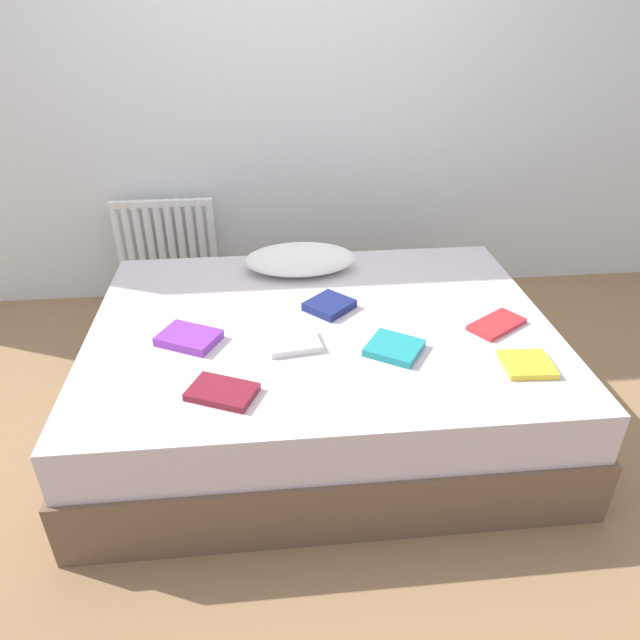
# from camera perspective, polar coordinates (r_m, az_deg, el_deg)

# --- Properties ---
(ground_plane) EXTENTS (8.00, 8.00, 0.00)m
(ground_plane) POSITION_cam_1_polar(r_m,az_deg,el_deg) (2.80, 0.10, -9.03)
(ground_plane) COLOR #93704C
(back_wall) EXTENTS (6.00, 0.10, 2.80)m
(back_wall) POSITION_cam_1_polar(r_m,az_deg,el_deg) (3.52, -2.30, 24.27)
(back_wall) COLOR silver
(back_wall) RESTS_ON ground
(bed) EXTENTS (2.00, 1.50, 0.50)m
(bed) POSITION_cam_1_polar(r_m,az_deg,el_deg) (2.65, 0.11, -4.90)
(bed) COLOR brown
(bed) RESTS_ON ground
(radiator) EXTENTS (0.60, 0.04, 0.54)m
(radiator) POSITION_cam_1_polar(r_m,az_deg,el_deg) (3.67, -14.81, 7.27)
(radiator) COLOR white
(radiator) RESTS_ON ground
(pillow) EXTENTS (0.55, 0.32, 0.13)m
(pillow) POSITION_cam_1_polar(r_m,az_deg,el_deg) (2.93, -1.96, 5.97)
(pillow) COLOR white
(pillow) RESTS_ON bed
(textbook_red) EXTENTS (0.28, 0.25, 0.02)m
(textbook_red) POSITION_cam_1_polar(r_m,az_deg,el_deg) (2.58, 16.91, -0.41)
(textbook_red) COLOR red
(textbook_red) RESTS_ON bed
(textbook_teal) EXTENTS (0.27, 0.27, 0.03)m
(textbook_teal) POSITION_cam_1_polar(r_m,az_deg,el_deg) (2.33, 7.28, -2.72)
(textbook_teal) COLOR teal
(textbook_teal) RESTS_ON bed
(textbook_navy) EXTENTS (0.25, 0.25, 0.04)m
(textbook_navy) POSITION_cam_1_polar(r_m,az_deg,el_deg) (2.60, 0.92, 1.46)
(textbook_navy) COLOR navy
(textbook_navy) RESTS_ON bed
(textbook_yellow) EXTENTS (0.19, 0.18, 0.02)m
(textbook_yellow) POSITION_cam_1_polar(r_m,az_deg,el_deg) (2.35, 19.62, -4.11)
(textbook_yellow) COLOR yellow
(textbook_yellow) RESTS_ON bed
(textbook_purple) EXTENTS (0.28, 0.26, 0.04)m
(textbook_purple) POSITION_cam_1_polar(r_m,az_deg,el_deg) (2.42, -12.71, -1.72)
(textbook_purple) COLOR purple
(textbook_purple) RESTS_ON bed
(textbook_white) EXTENTS (0.22, 0.18, 0.03)m
(textbook_white) POSITION_cam_1_polar(r_m,az_deg,el_deg) (2.34, -2.60, -2.23)
(textbook_white) COLOR white
(textbook_white) RESTS_ON bed
(textbook_maroon) EXTENTS (0.27, 0.23, 0.03)m
(textbook_maroon) POSITION_cam_1_polar(r_m,az_deg,el_deg) (2.11, -9.55, -6.96)
(textbook_maroon) COLOR maroon
(textbook_maroon) RESTS_ON bed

